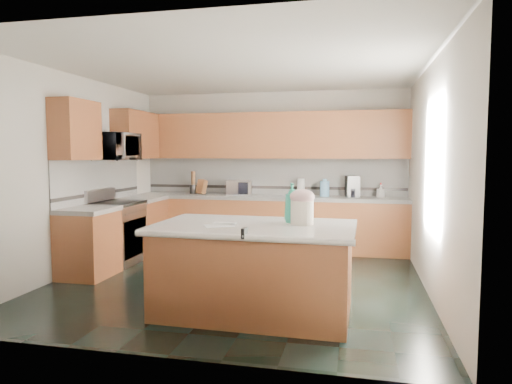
% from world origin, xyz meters
% --- Properties ---
extents(floor, '(4.60, 4.60, 0.00)m').
position_xyz_m(floor, '(0.00, 0.00, 0.00)').
color(floor, black).
rests_on(floor, ground).
extents(ceiling, '(4.60, 4.60, 0.00)m').
position_xyz_m(ceiling, '(0.00, 0.00, 2.70)').
color(ceiling, white).
rests_on(ceiling, ground).
extents(wall_back, '(4.60, 0.04, 2.70)m').
position_xyz_m(wall_back, '(0.00, 2.32, 1.35)').
color(wall_back, silver).
rests_on(wall_back, ground).
extents(wall_front, '(4.60, 0.04, 2.70)m').
position_xyz_m(wall_front, '(0.00, -2.32, 1.35)').
color(wall_front, silver).
rests_on(wall_front, ground).
extents(wall_left, '(0.04, 4.60, 2.70)m').
position_xyz_m(wall_left, '(-2.32, 0.00, 1.35)').
color(wall_left, silver).
rests_on(wall_left, ground).
extents(wall_right, '(0.04, 4.60, 2.70)m').
position_xyz_m(wall_right, '(2.32, 0.00, 1.35)').
color(wall_right, silver).
rests_on(wall_right, ground).
extents(back_base_cab, '(4.60, 0.60, 0.86)m').
position_xyz_m(back_base_cab, '(0.00, 2.00, 0.43)').
color(back_base_cab, '#532915').
rests_on(back_base_cab, ground).
extents(back_countertop, '(4.60, 0.64, 0.06)m').
position_xyz_m(back_countertop, '(0.00, 2.00, 0.89)').
color(back_countertop, white).
rests_on(back_countertop, back_base_cab).
extents(back_upper_cab, '(4.60, 0.33, 0.78)m').
position_xyz_m(back_upper_cab, '(0.00, 2.13, 1.94)').
color(back_upper_cab, '#532915').
rests_on(back_upper_cab, wall_back).
extents(back_backsplash, '(4.60, 0.02, 0.63)m').
position_xyz_m(back_backsplash, '(0.00, 2.29, 1.24)').
color(back_backsplash, silver).
rests_on(back_backsplash, back_countertop).
extents(back_accent_band, '(4.60, 0.01, 0.05)m').
position_xyz_m(back_accent_band, '(0.00, 2.28, 1.04)').
color(back_accent_band, black).
rests_on(back_accent_band, back_countertop).
extents(left_base_cab_rear, '(0.60, 0.82, 0.86)m').
position_xyz_m(left_base_cab_rear, '(-2.00, 1.29, 0.43)').
color(left_base_cab_rear, '#532915').
rests_on(left_base_cab_rear, ground).
extents(left_counter_rear, '(0.64, 0.82, 0.06)m').
position_xyz_m(left_counter_rear, '(-2.00, 1.29, 0.89)').
color(left_counter_rear, white).
rests_on(left_counter_rear, left_base_cab_rear).
extents(left_base_cab_front, '(0.60, 0.72, 0.86)m').
position_xyz_m(left_base_cab_front, '(-2.00, -0.24, 0.43)').
color(left_base_cab_front, '#532915').
rests_on(left_base_cab_front, ground).
extents(left_counter_front, '(0.64, 0.72, 0.06)m').
position_xyz_m(left_counter_front, '(-2.00, -0.24, 0.89)').
color(left_counter_front, white).
rests_on(left_counter_front, left_base_cab_front).
extents(left_backsplash, '(0.02, 2.30, 0.63)m').
position_xyz_m(left_backsplash, '(-2.29, 0.55, 1.24)').
color(left_backsplash, silver).
rests_on(left_backsplash, wall_left).
extents(left_accent_band, '(0.01, 2.30, 0.05)m').
position_xyz_m(left_accent_band, '(-2.28, 0.55, 1.04)').
color(left_accent_band, black).
rests_on(left_accent_band, wall_left).
extents(left_upper_cab_rear, '(0.33, 1.09, 0.78)m').
position_xyz_m(left_upper_cab_rear, '(-2.13, 1.42, 1.94)').
color(left_upper_cab_rear, '#532915').
rests_on(left_upper_cab_rear, wall_left).
extents(left_upper_cab_front, '(0.33, 0.72, 0.78)m').
position_xyz_m(left_upper_cab_front, '(-2.13, -0.24, 1.94)').
color(left_upper_cab_front, '#532915').
rests_on(left_upper_cab_front, wall_left).
extents(range_body, '(0.60, 0.76, 0.88)m').
position_xyz_m(range_body, '(-2.00, 0.50, 0.44)').
color(range_body, '#B7B7BC').
rests_on(range_body, ground).
extents(range_oven_door, '(0.02, 0.68, 0.55)m').
position_xyz_m(range_oven_door, '(-1.71, 0.50, 0.40)').
color(range_oven_door, black).
rests_on(range_oven_door, range_body).
extents(range_cooktop, '(0.62, 0.78, 0.04)m').
position_xyz_m(range_cooktop, '(-2.00, 0.50, 0.90)').
color(range_cooktop, black).
rests_on(range_cooktop, range_body).
extents(range_handle, '(0.02, 0.66, 0.02)m').
position_xyz_m(range_handle, '(-1.68, 0.50, 0.78)').
color(range_handle, '#B7B7BC').
rests_on(range_handle, range_body).
extents(range_backguard, '(0.06, 0.76, 0.18)m').
position_xyz_m(range_backguard, '(-2.26, 0.50, 1.02)').
color(range_backguard, '#B7B7BC').
rests_on(range_backguard, range_body).
extents(microwave, '(0.50, 0.73, 0.41)m').
position_xyz_m(microwave, '(-2.00, 0.50, 1.73)').
color(microwave, '#B7B7BC').
rests_on(microwave, wall_left).
extents(island_base, '(1.93, 1.13, 0.86)m').
position_xyz_m(island_base, '(0.46, -1.13, 0.43)').
color(island_base, '#532915').
rests_on(island_base, ground).
extents(island_top, '(2.03, 1.23, 0.06)m').
position_xyz_m(island_top, '(0.46, -1.13, 0.89)').
color(island_top, white).
rests_on(island_top, island_base).
extents(island_bullnose, '(2.01, 0.10, 0.06)m').
position_xyz_m(island_bullnose, '(0.46, -1.72, 0.89)').
color(island_bullnose, white).
rests_on(island_bullnose, island_base).
extents(treat_jar, '(0.29, 0.29, 0.24)m').
position_xyz_m(treat_jar, '(0.93, -1.03, 1.04)').
color(treat_jar, '#F2E5CE').
rests_on(treat_jar, island_top).
extents(treat_jar_lid, '(0.25, 0.25, 0.16)m').
position_xyz_m(treat_jar_lid, '(0.93, -1.03, 1.20)').
color(treat_jar_lid, '#CA999B').
rests_on(treat_jar_lid, treat_jar).
extents(treat_jar_knob, '(0.08, 0.03, 0.03)m').
position_xyz_m(treat_jar_knob, '(0.93, -1.03, 1.25)').
color(treat_jar_knob, tan).
rests_on(treat_jar_knob, treat_jar_lid).
extents(treat_jar_knob_end_l, '(0.04, 0.04, 0.04)m').
position_xyz_m(treat_jar_knob_end_l, '(0.89, -1.03, 1.25)').
color(treat_jar_knob_end_l, tan).
rests_on(treat_jar_knob_end_l, treat_jar_lid).
extents(treat_jar_knob_end_r, '(0.04, 0.04, 0.04)m').
position_xyz_m(treat_jar_knob_end_r, '(0.98, -1.03, 1.25)').
color(treat_jar_knob_end_r, tan).
rests_on(treat_jar_knob_end_r, treat_jar_lid).
extents(soap_bottle_island, '(0.20, 0.20, 0.41)m').
position_xyz_m(soap_bottle_island, '(0.81, -0.93, 1.13)').
color(soap_bottle_island, teal).
rests_on(soap_bottle_island, island_top).
extents(paper_sheet_a, '(0.37, 0.34, 0.00)m').
position_xyz_m(paper_sheet_a, '(0.15, -1.30, 0.92)').
color(paper_sheet_a, white).
rests_on(paper_sheet_a, island_top).
extents(paper_sheet_b, '(0.26, 0.20, 0.00)m').
position_xyz_m(paper_sheet_b, '(0.15, -1.15, 0.92)').
color(paper_sheet_b, white).
rests_on(paper_sheet_b, island_top).
extents(clamp_body, '(0.04, 0.11, 0.09)m').
position_xyz_m(clamp_body, '(0.50, -1.70, 0.93)').
color(clamp_body, black).
rests_on(clamp_body, island_top).
extents(clamp_handle, '(0.02, 0.07, 0.02)m').
position_xyz_m(clamp_handle, '(0.50, -1.77, 0.91)').
color(clamp_handle, black).
rests_on(clamp_handle, island_top).
extents(knife_block, '(0.19, 0.22, 0.27)m').
position_xyz_m(knife_block, '(-1.21, 2.05, 1.05)').
color(knife_block, '#472814').
rests_on(knife_block, back_countertop).
extents(utensil_crock, '(0.13, 0.13, 0.16)m').
position_xyz_m(utensil_crock, '(-1.38, 2.08, 1.00)').
color(utensil_crock, black).
rests_on(utensil_crock, back_countertop).
extents(utensil_bundle, '(0.08, 0.08, 0.24)m').
position_xyz_m(utensil_bundle, '(-1.38, 2.08, 1.20)').
color(utensil_bundle, '#472814').
rests_on(utensil_bundle, utensil_crock).
extents(toaster_oven, '(0.47, 0.37, 0.25)m').
position_xyz_m(toaster_oven, '(-0.53, 2.05, 1.04)').
color(toaster_oven, '#B7B7BC').
rests_on(toaster_oven, back_countertop).
extents(toaster_oven_door, '(0.38, 0.01, 0.21)m').
position_xyz_m(toaster_oven_door, '(-0.53, 1.91, 1.04)').
color(toaster_oven_door, black).
rests_on(toaster_oven_door, toaster_oven).
extents(paper_towel, '(0.13, 0.13, 0.29)m').
position_xyz_m(paper_towel, '(0.54, 2.10, 1.07)').
color(paper_towel, white).
rests_on(paper_towel, back_countertop).
extents(paper_towel_base, '(0.19, 0.19, 0.01)m').
position_xyz_m(paper_towel_base, '(0.54, 2.10, 0.93)').
color(paper_towel_base, '#B7B7BC').
rests_on(paper_towel_base, back_countertop).
extents(water_jug, '(0.16, 0.16, 0.26)m').
position_xyz_m(water_jug, '(0.94, 2.06, 1.05)').
color(water_jug, '#659ECC').
rests_on(water_jug, back_countertop).
extents(water_jug_neck, '(0.07, 0.07, 0.04)m').
position_xyz_m(water_jug_neck, '(0.94, 2.06, 1.19)').
color(water_jug_neck, '#659ECC').
rests_on(water_jug_neck, water_jug).
extents(coffee_maker, '(0.25, 0.26, 0.35)m').
position_xyz_m(coffee_maker, '(1.40, 2.08, 1.09)').
color(coffee_maker, black).
rests_on(coffee_maker, back_countertop).
extents(coffee_carafe, '(0.14, 0.14, 0.14)m').
position_xyz_m(coffee_carafe, '(1.40, 2.03, 0.99)').
color(coffee_carafe, black).
rests_on(coffee_carafe, back_countertop).
extents(soap_bottle_back, '(0.13, 0.13, 0.21)m').
position_xyz_m(soap_bottle_back, '(1.85, 2.05, 1.03)').
color(soap_bottle_back, white).
rests_on(soap_bottle_back, back_countertop).
extents(soap_back_cap, '(0.02, 0.02, 0.03)m').
position_xyz_m(soap_back_cap, '(1.85, 2.05, 1.15)').
color(soap_back_cap, red).
rests_on(soap_back_cap, soap_bottle_back).
extents(window_light_proxy, '(0.02, 1.40, 1.10)m').
position_xyz_m(window_light_proxy, '(2.29, -0.20, 1.50)').
color(window_light_proxy, white).
rests_on(window_light_proxy, wall_right).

